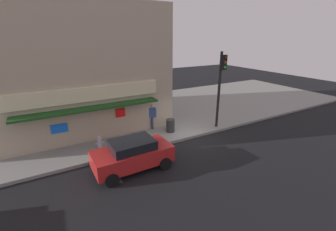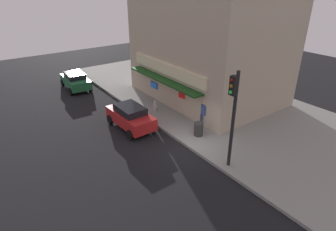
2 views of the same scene
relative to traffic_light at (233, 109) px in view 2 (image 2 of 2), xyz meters
name	(u,v)px [view 2 (image 2 of 2)]	position (x,y,z in m)	size (l,w,h in m)	color
ground_plane	(188,148)	(-2.76, -0.45, -3.54)	(58.63, 58.63, 0.00)	black
sidewalk	(252,121)	(-2.76, 5.49, -3.45)	(39.08, 11.87, 0.18)	gray
corner_building	(208,47)	(-8.26, 6.05, 0.74)	(11.36, 8.94, 8.21)	tan
traffic_light	(233,109)	(0.00, 0.00, 0.00)	(0.32, 0.58, 5.26)	black
fire_hydrant	(155,106)	(-8.17, 0.80, -2.98)	(0.48, 0.24, 0.80)	#B2B2B7
trash_can	(199,129)	(-3.37, 0.92, -2.92)	(0.59, 0.59, 0.88)	#2D2D2D
pedestrian	(203,112)	(-4.20, 2.02, -2.37)	(0.55, 0.43, 1.79)	navy
parked_car_red	(131,116)	(-7.14, -1.89, -2.71)	(3.96, 2.05, 1.59)	#AD1E1E
parked_car_green	(75,80)	(-16.79, -2.27, -2.75)	(3.99, 2.10, 1.50)	#1E6038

